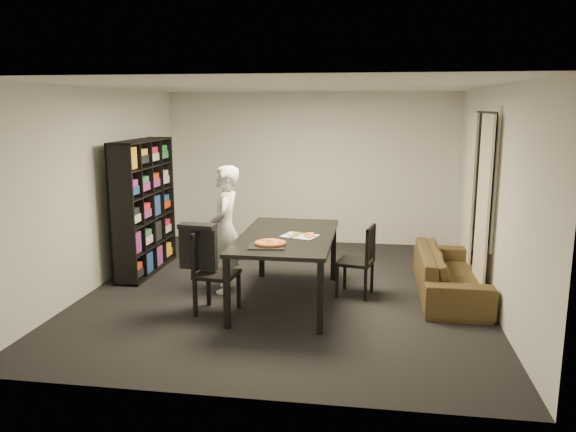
# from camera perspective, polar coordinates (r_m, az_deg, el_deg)

# --- Properties ---
(room) EXTENTS (5.01, 5.51, 2.61)m
(room) POSITION_cam_1_polar(r_m,az_deg,el_deg) (7.05, -0.16, 2.44)
(room) COLOR black
(room) RESTS_ON ground
(window_pane) EXTENTS (0.02, 1.40, 1.60)m
(window_pane) POSITION_cam_1_polar(r_m,az_deg,el_deg) (7.67, 19.29, 4.03)
(window_pane) COLOR black
(window_pane) RESTS_ON room
(window_frame) EXTENTS (0.03, 1.52, 1.72)m
(window_frame) POSITION_cam_1_polar(r_m,az_deg,el_deg) (7.67, 19.26, 4.03)
(window_frame) COLOR white
(window_frame) RESTS_ON room
(curtain_left) EXTENTS (0.03, 0.70, 2.25)m
(curtain_left) POSITION_cam_1_polar(r_m,az_deg,el_deg) (7.20, 19.18, 0.78)
(curtain_left) COLOR beige
(curtain_left) RESTS_ON room
(curtain_right) EXTENTS (0.03, 0.70, 2.25)m
(curtain_right) POSITION_cam_1_polar(r_m,az_deg,el_deg) (8.21, 17.91, 2.08)
(curtain_right) COLOR beige
(curtain_right) RESTS_ON room
(bookshelf) EXTENTS (0.35, 1.50, 1.90)m
(bookshelf) POSITION_cam_1_polar(r_m,az_deg,el_deg) (8.28, -14.41, 0.93)
(bookshelf) COLOR black
(bookshelf) RESTS_ON room
(dining_table) EXTENTS (1.12, 2.01, 0.84)m
(dining_table) POSITION_cam_1_polar(r_m,az_deg,el_deg) (6.78, -0.13, -2.55)
(dining_table) COLOR black
(dining_table) RESTS_ON room
(chair_left) EXTENTS (0.50, 0.50, 0.97)m
(chair_left) POSITION_cam_1_polar(r_m,az_deg,el_deg) (6.55, -8.01, -5.07)
(chair_left) COLOR black
(chair_left) RESTS_ON room
(chair_right) EXTENTS (0.50, 0.50, 0.91)m
(chair_right) POSITION_cam_1_polar(r_m,az_deg,el_deg) (7.10, 7.54, -4.06)
(chair_right) COLOR black
(chair_right) RESTS_ON room
(draped_jacket) EXTENTS (0.45, 0.24, 0.53)m
(draped_jacket) POSITION_cam_1_polar(r_m,az_deg,el_deg) (6.54, -9.12, -2.89)
(draped_jacket) COLOR black
(draped_jacket) RESTS_ON chair_left
(person) EXTENTS (0.48, 0.65, 1.63)m
(person) POSITION_cam_1_polar(r_m,az_deg,el_deg) (7.21, -6.40, -1.36)
(person) COLOR silver
(person) RESTS_ON room
(baking_tray) EXTENTS (0.44, 0.37, 0.01)m
(baking_tray) POSITION_cam_1_polar(r_m,az_deg,el_deg) (6.21, -2.18, -3.07)
(baking_tray) COLOR black
(baking_tray) RESTS_ON dining_table
(pepperoni_pizza) EXTENTS (0.35, 0.35, 0.03)m
(pepperoni_pizza) POSITION_cam_1_polar(r_m,az_deg,el_deg) (6.26, -1.81, -2.76)
(pepperoni_pizza) COLOR #A3572F
(pepperoni_pizza) RESTS_ON dining_table
(kitchen_towel) EXTENTS (0.47, 0.40, 0.01)m
(kitchen_towel) POSITION_cam_1_polar(r_m,az_deg,el_deg) (6.69, 1.20, -2.05)
(kitchen_towel) COLOR white
(kitchen_towel) RESTS_ON dining_table
(pizza_slices) EXTENTS (0.40, 0.35, 0.01)m
(pizza_slices) POSITION_cam_1_polar(r_m,az_deg,el_deg) (6.71, 1.39, -1.92)
(pizza_slices) COLOR #C6793E
(pizza_slices) RESTS_ON dining_table
(sofa) EXTENTS (0.77, 1.98, 0.58)m
(sofa) POSITION_cam_1_polar(r_m,az_deg,el_deg) (7.42, 16.14, -5.57)
(sofa) COLOR #43341A
(sofa) RESTS_ON room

